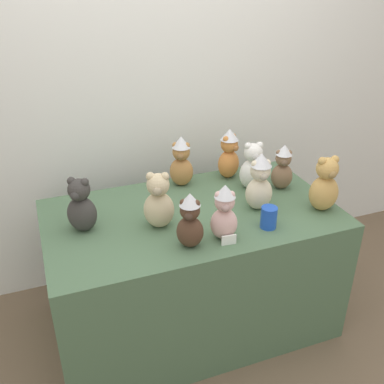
# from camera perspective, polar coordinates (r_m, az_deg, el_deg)

# --- Properties ---
(ground_plane) EXTENTS (10.00, 10.00, 0.00)m
(ground_plane) POSITION_cam_1_polar(r_m,az_deg,el_deg) (2.61, 2.04, -19.56)
(ground_plane) COLOR brown
(wall_back) EXTENTS (7.00, 0.08, 2.60)m
(wall_back) POSITION_cam_1_polar(r_m,az_deg,el_deg) (2.71, -5.16, 14.50)
(wall_back) COLOR white
(wall_back) RESTS_ON ground_plane
(display_table) EXTENTS (1.51, 0.85, 0.75)m
(display_table) POSITION_cam_1_polar(r_m,az_deg,el_deg) (2.53, 0.00, -9.91)
(display_table) COLOR #4C6B4C
(display_table) RESTS_ON ground_plane
(teddy_bear_cocoa) EXTENTS (0.16, 0.15, 0.27)m
(teddy_bear_cocoa) POSITION_cam_1_polar(r_m,az_deg,el_deg) (1.99, -0.27, -3.73)
(teddy_bear_cocoa) COLOR #4C3323
(teddy_bear_cocoa) RESTS_ON display_table
(teddy_bear_caramel) EXTENTS (0.17, 0.16, 0.30)m
(teddy_bear_caramel) POSITION_cam_1_polar(r_m,az_deg,el_deg) (2.54, -1.39, 3.89)
(teddy_bear_caramel) COLOR #B27A42
(teddy_bear_caramel) RESTS_ON display_table
(teddy_bear_snow) EXTENTS (0.16, 0.15, 0.28)m
(teddy_bear_snow) POSITION_cam_1_polar(r_m,az_deg,el_deg) (2.53, 7.75, 3.16)
(teddy_bear_snow) COLOR white
(teddy_bear_snow) RESTS_ON display_table
(teddy_bear_cream) EXTENTS (0.16, 0.14, 0.31)m
(teddy_bear_cream) POSITION_cam_1_polar(r_m,az_deg,el_deg) (2.31, 8.67, 1.25)
(teddy_bear_cream) COLOR beige
(teddy_bear_cream) RESTS_ON display_table
(teddy_bear_honey) EXTENTS (0.16, 0.14, 0.30)m
(teddy_bear_honey) POSITION_cam_1_polar(r_m,az_deg,el_deg) (2.38, 16.65, 0.81)
(teddy_bear_honey) COLOR tan
(teddy_bear_honey) RESTS_ON display_table
(teddy_bear_ginger) EXTENTS (0.18, 0.17, 0.30)m
(teddy_bear_ginger) POSITION_cam_1_polar(r_m,az_deg,el_deg) (2.64, 4.76, 4.86)
(teddy_bear_ginger) COLOR #D17F3D
(teddy_bear_ginger) RESTS_ON display_table
(teddy_bear_blush) EXTENTS (0.15, 0.14, 0.28)m
(teddy_bear_blush) POSITION_cam_1_polar(r_m,az_deg,el_deg) (2.05, 4.16, -2.67)
(teddy_bear_blush) COLOR beige
(teddy_bear_blush) RESTS_ON display_table
(teddy_bear_sand) EXTENTS (0.19, 0.17, 0.29)m
(teddy_bear_sand) POSITION_cam_1_polar(r_m,az_deg,el_deg) (2.14, -4.30, -1.28)
(teddy_bear_sand) COLOR #CCB78E
(teddy_bear_sand) RESTS_ON display_table
(teddy_bear_mocha) EXTENTS (0.15, 0.14, 0.27)m
(teddy_bear_mocha) POSITION_cam_1_polar(r_m,az_deg,el_deg) (2.56, 11.53, 3.10)
(teddy_bear_mocha) COLOR #7F6047
(teddy_bear_mocha) RESTS_ON display_table
(teddy_bear_charcoal) EXTENTS (0.19, 0.18, 0.28)m
(teddy_bear_charcoal) POSITION_cam_1_polar(r_m,az_deg,el_deg) (2.18, -14.02, -1.79)
(teddy_bear_charcoal) COLOR #383533
(teddy_bear_charcoal) RESTS_ON display_table
(party_cup_blue) EXTENTS (0.08, 0.08, 0.11)m
(party_cup_blue) POSITION_cam_1_polar(r_m,az_deg,el_deg) (2.20, 9.80, -3.22)
(party_cup_blue) COLOR blue
(party_cup_blue) RESTS_ON display_table
(name_card_front_left) EXTENTS (0.07, 0.02, 0.05)m
(name_card_front_left) POSITION_cam_1_polar(r_m,az_deg,el_deg) (2.07, 4.75, -6.14)
(name_card_front_left) COLOR white
(name_card_front_left) RESTS_ON display_table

